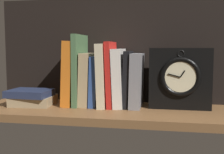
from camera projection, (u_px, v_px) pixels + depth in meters
The scene contains 13 objects.
ground_plane at pixel (101, 112), 97.14cm from camera, with size 84.83×29.26×2.50cm, color brown.
back_panel at pixel (109, 50), 108.83cm from camera, with size 84.83×1.20×38.70cm, color black.
book_orange_pandolfini at pixel (72, 73), 103.17cm from camera, with size 3.35×14.57×22.53cm, color orange.
book_green_romantic at pixel (80, 70), 102.53cm from camera, with size 1.75×15.06×24.83cm, color #476B44.
book_tan_shortstories at pixel (88, 79), 102.33cm from camera, with size 3.46×13.30×18.35cm, color tan.
book_blue_modern at pixel (97, 81), 101.79cm from camera, with size 2.44×13.93×17.29cm, color #2D4C8E.
book_cream_twain at pixel (105, 75), 101.06cm from camera, with size 2.63×16.37×21.54cm, color beige.
book_red_requiem at pixel (112, 74), 100.57cm from camera, with size 1.75×14.84×22.28cm, color red.
book_white_catcher at pixel (119, 78), 100.18cm from camera, with size 3.22×14.55×19.88cm, color silver.
book_black_skeptic at pixel (128, 79), 99.70cm from camera, with size 1.93×13.16×19.12cm, color black.
book_gray_chess at pixel (137, 80), 99.17cm from camera, with size 3.73×14.41×18.31cm, color gray.
framed_clock at pixel (180, 78), 95.66cm from camera, with size 20.18×7.46×20.18cm.
book_stack_side at pixel (32, 97), 102.28cm from camera, with size 15.46×13.53×5.58cm.
Camera 1 is at (21.05, -93.22, 20.03)cm, focal length 46.25 mm.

